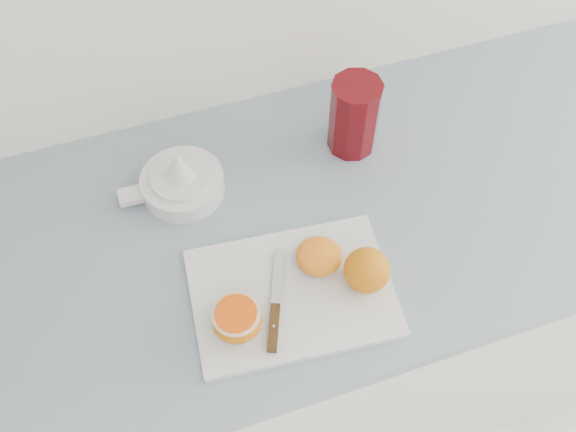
{
  "coord_description": "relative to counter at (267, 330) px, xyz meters",
  "views": [
    {
      "loc": [
        -0.32,
        1.1,
        1.82
      ],
      "look_at": [
        -0.13,
        1.66,
        0.96
      ],
      "focal_mm": 40.0,
      "sensor_mm": 36.0,
      "label": 1
    }
  ],
  "objects": [
    {
      "name": "whole_orange",
      "position": [
        0.13,
        -0.17,
        0.49
      ],
      "size": [
        0.07,
        0.07,
        0.07
      ],
      "color": "orange",
      "rests_on": "cutting_board"
    },
    {
      "name": "citrus_juicer",
      "position": [
        -0.11,
        0.12,
        0.47
      ],
      "size": [
        0.19,
        0.15,
        0.1
      ],
      "color": "white",
      "rests_on": "counter"
    },
    {
      "name": "squeezed_shell",
      "position": [
        0.07,
        -0.11,
        0.47
      ],
      "size": [
        0.08,
        0.08,
        0.03
      ],
      "color": "orange",
      "rests_on": "cutting_board"
    },
    {
      "name": "paring_knife",
      "position": [
        -0.03,
        -0.19,
        0.46
      ],
      "size": [
        0.08,
        0.17,
        0.01
      ],
      "color": "#3F2B13",
      "rests_on": "cutting_board"
    },
    {
      "name": "half_orange",
      "position": [
        -0.09,
        -0.18,
        0.48
      ],
      "size": [
        0.08,
        0.08,
        0.05
      ],
      "color": "orange",
      "rests_on": "cutting_board"
    },
    {
      "name": "counter",
      "position": [
        0.0,
        0.0,
        0.0
      ],
      "size": [
        2.29,
        0.64,
        0.89
      ],
      "color": "white",
      "rests_on": "ground"
    },
    {
      "name": "red_tumbler",
      "position": [
        0.22,
        0.12,
        0.51
      ],
      "size": [
        0.09,
        0.09,
        0.15
      ],
      "color": "#5C060C",
      "rests_on": "counter"
    },
    {
      "name": "cutting_board",
      "position": [
        0.01,
        -0.15,
        0.45
      ],
      "size": [
        0.34,
        0.26,
        0.01
      ],
      "primitive_type": "cube",
      "rotation": [
        0.0,
        0.0,
        -0.1
      ],
      "color": "silver",
      "rests_on": "counter"
    }
  ]
}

